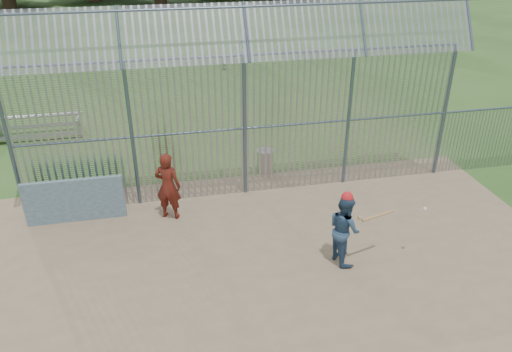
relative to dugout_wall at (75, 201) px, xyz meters
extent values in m
plane|color=#2D511E|center=(4.60, -2.90, -0.62)|extent=(120.00, 120.00, 0.00)
cube|color=#756047|center=(4.60, -3.40, -0.61)|extent=(14.00, 10.00, 0.02)
cube|color=#38566B|center=(0.00, 0.00, 0.00)|extent=(2.50, 0.12, 1.20)
imported|color=navy|center=(6.19, -3.03, 0.24)|extent=(0.77, 0.92, 1.68)
imported|color=maroon|center=(2.40, -0.31, 0.32)|extent=(0.79, 0.67, 1.85)
imported|color=slate|center=(7.46, 15.50, 0.21)|extent=(0.83, 0.55, 1.66)
imported|color=slate|center=(6.00, 13.72, -0.19)|extent=(0.53, 0.48, 0.87)
sphere|color=red|center=(6.19, -3.03, 1.06)|extent=(0.27, 0.27, 0.27)
cylinder|color=#AA7F4C|center=(6.89, -3.18, 0.60)|extent=(0.83, 0.31, 0.07)
sphere|color=#AA7F4C|center=(6.46, -3.18, 0.60)|extent=(0.09, 0.09, 0.09)
sphere|color=white|center=(7.94, -3.32, 0.73)|extent=(0.09, 0.09, 0.09)
cylinder|color=#979B9F|center=(5.45, 1.77, -0.27)|extent=(0.52, 0.52, 0.70)
cylinder|color=#9EA0A5|center=(5.45, 1.77, 0.10)|extent=(0.56, 0.56, 0.05)
sphere|color=#9EA0A5|center=(5.45, 1.77, 0.15)|extent=(0.10, 0.10, 0.10)
cube|color=gray|center=(-1.92, 5.78, -0.42)|extent=(3.00, 0.25, 0.05)
cube|color=slate|center=(-1.92, 6.13, -0.17)|extent=(3.00, 0.25, 0.05)
cube|color=slate|center=(-1.92, 6.48, 0.08)|extent=(3.00, 0.25, 0.05)
cube|color=gray|center=(-0.52, 6.13, -0.27)|extent=(0.06, 0.90, 0.70)
cylinder|color=#47566B|center=(-1.40, 0.60, 1.38)|extent=(0.10, 0.10, 4.00)
cylinder|color=#47566B|center=(1.60, 0.60, 1.38)|extent=(0.10, 0.10, 4.00)
cylinder|color=#47566B|center=(4.60, 0.60, 1.38)|extent=(0.10, 0.10, 4.00)
cylinder|color=#47566B|center=(7.60, 0.60, 1.38)|extent=(0.10, 0.10, 4.00)
cylinder|color=#47566B|center=(10.60, 0.60, 1.38)|extent=(0.10, 0.10, 4.00)
cylinder|color=#47566B|center=(4.60, 0.60, 3.38)|extent=(12.00, 0.07, 0.07)
cylinder|color=#47566B|center=(4.60, 0.60, 1.38)|extent=(12.00, 0.06, 0.06)
cube|color=gray|center=(4.60, 0.60, 1.38)|extent=(12.00, 0.02, 4.00)
cube|color=gray|center=(4.60, 0.23, 4.03)|extent=(12.00, 0.77, 1.31)
cylinder|color=#47566B|center=(10.60, 0.60, 0.38)|extent=(0.08, 0.08, 2.00)
camera|label=1|loc=(2.30, -11.84, 6.50)|focal=35.00mm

